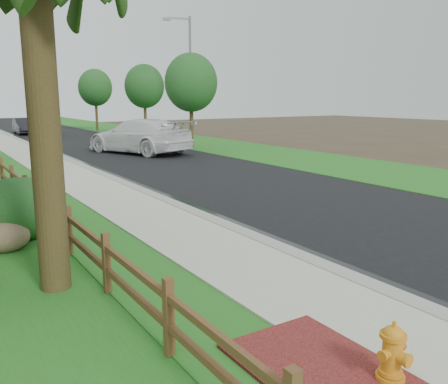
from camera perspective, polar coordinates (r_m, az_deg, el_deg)
ground at (r=8.36m, az=18.17°, el=-12.81°), size 120.00×120.00×0.00m
road at (r=41.26m, az=-17.57°, el=6.18°), size 8.00×90.00×0.02m
curb at (r=40.38m, az=-23.35°, el=5.76°), size 0.40×90.00×0.12m
wet_gutter at (r=40.44m, az=-22.86°, el=5.75°), size 0.50×90.00×0.00m
sidewalk at (r=40.20m, az=-25.18°, el=5.57°), size 2.20×90.00×0.10m
verge_far at (r=43.55m, az=-8.73°, el=6.83°), size 6.00×90.00×0.04m
brick_patch at (r=6.27m, az=12.02°, el=-20.50°), size 1.60×2.40×0.11m
ranch_fence at (r=11.71m, az=-19.64°, el=-2.77°), size 0.12×16.92×1.10m
fire_hydrant at (r=6.10m, az=19.60°, el=-17.81°), size 0.48×0.38×0.73m
white_suv at (r=29.13m, az=-10.18°, el=6.65°), size 5.18×7.66×2.06m
dark_car_mid at (r=44.33m, az=-20.97°, el=7.37°), size 2.58×5.06×1.65m
dark_car_far at (r=47.37m, az=-22.88°, el=7.32°), size 1.63×4.46×1.46m
streetlight at (r=37.19m, az=-4.33°, el=14.25°), size 2.12×0.65×9.26m
boulder at (r=11.41m, az=-24.84°, el=-4.94°), size 1.22×1.04×0.70m
shrub_b at (r=13.27m, az=-22.57°, el=-1.21°), size 1.97×1.97×1.31m
shrub_c at (r=12.19m, az=-23.79°, el=-1.94°), size 2.58×2.58×1.49m
tree_near_right at (r=31.40m, az=-3.99°, el=12.98°), size 3.42×3.42×6.15m
tree_mid_right at (r=41.86m, az=-9.56°, el=12.42°), size 3.37×3.37×6.11m
tree_far_right at (r=49.71m, az=-15.24°, el=12.02°), size 3.31×3.31×6.10m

